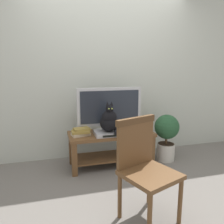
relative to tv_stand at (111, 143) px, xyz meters
name	(u,v)px	position (x,y,z in m)	size (l,w,h in m)	color
ground_plane	(129,186)	(0.05, -0.64, -0.34)	(12.00, 12.00, 0.00)	slate
back_wall	(106,67)	(0.05, 0.51, 1.06)	(7.00, 0.12, 2.80)	#B7BCB2
tv_stand	(111,143)	(0.00, 0.00, 0.00)	(1.20, 0.49, 0.49)	brown
tv	(110,108)	(0.00, 0.07, 0.49)	(0.93, 0.20, 0.63)	#B7B7BC
media_box	(109,133)	(-0.06, -0.09, 0.18)	(0.39, 0.29, 0.05)	#ADADB2
cat	(109,121)	(-0.06, -0.11, 0.35)	(0.24, 0.35, 0.42)	black
wooden_chair	(144,162)	(-0.01, -1.18, 0.21)	(0.58, 0.58, 0.95)	brown
book_stack	(81,132)	(-0.43, -0.03, 0.20)	(0.26, 0.19, 0.11)	beige
potted_plant	(166,134)	(0.86, -0.04, 0.07)	(0.37, 0.37, 0.71)	beige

